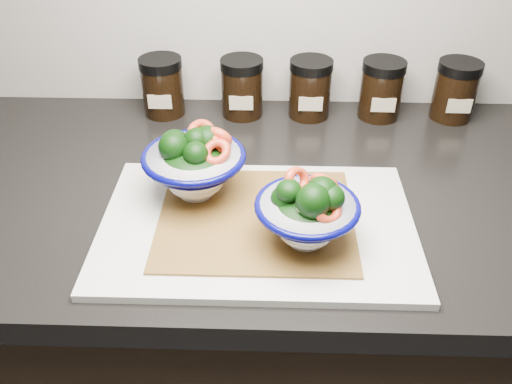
{
  "coord_description": "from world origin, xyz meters",
  "views": [
    {
      "loc": [
        -0.13,
        0.73,
        1.4
      ],
      "look_at": [
        -0.14,
        1.34,
        0.96
      ],
      "focal_mm": 38.0,
      "sensor_mm": 36.0,
      "label": 1
    }
  ],
  "objects_px": {
    "bowl_left": "(195,164)",
    "spice_jar_e": "(455,90)",
    "spice_jar_d": "(381,89)",
    "spice_jar_a": "(163,86)",
    "bowl_right": "(308,213)",
    "spice_jar_c": "(310,88)",
    "spice_jar_b": "(242,87)",
    "cutting_board": "(257,226)"
  },
  "relations": [
    {
      "from": "bowl_right",
      "to": "spice_jar_e",
      "type": "distance_m",
      "value": 0.5
    },
    {
      "from": "cutting_board",
      "to": "spice_jar_d",
      "type": "distance_m",
      "value": 0.42
    },
    {
      "from": "spice_jar_b",
      "to": "spice_jar_e",
      "type": "bearing_deg",
      "value": 0.0
    },
    {
      "from": "bowl_left",
      "to": "spice_jar_b",
      "type": "distance_m",
      "value": 0.29
    },
    {
      "from": "spice_jar_d",
      "to": "spice_jar_e",
      "type": "distance_m",
      "value": 0.14
    },
    {
      "from": "cutting_board",
      "to": "spice_jar_a",
      "type": "xyz_separation_m",
      "value": [
        -0.19,
        0.35,
        0.05
      ]
    },
    {
      "from": "bowl_right",
      "to": "spice_jar_d",
      "type": "height_order",
      "value": "bowl_right"
    },
    {
      "from": "spice_jar_d",
      "to": "cutting_board",
      "type": "bearing_deg",
      "value": -122.54
    },
    {
      "from": "spice_jar_b",
      "to": "spice_jar_a",
      "type": "bearing_deg",
      "value": 180.0
    },
    {
      "from": "spice_jar_b",
      "to": "spice_jar_d",
      "type": "distance_m",
      "value": 0.27
    },
    {
      "from": "bowl_left",
      "to": "spice_jar_a",
      "type": "relative_size",
      "value": 1.37
    },
    {
      "from": "spice_jar_a",
      "to": "spice_jar_c",
      "type": "distance_m",
      "value": 0.28
    },
    {
      "from": "spice_jar_c",
      "to": "spice_jar_d",
      "type": "relative_size",
      "value": 1.0
    },
    {
      "from": "bowl_right",
      "to": "spice_jar_e",
      "type": "bearing_deg",
      "value": 52.91
    },
    {
      "from": "bowl_left",
      "to": "bowl_right",
      "type": "relative_size",
      "value": 1.1
    },
    {
      "from": "spice_jar_c",
      "to": "spice_jar_d",
      "type": "distance_m",
      "value": 0.14
    },
    {
      "from": "spice_jar_b",
      "to": "spice_jar_e",
      "type": "relative_size",
      "value": 1.0
    },
    {
      "from": "spice_jar_b",
      "to": "spice_jar_e",
      "type": "xyz_separation_m",
      "value": [
        0.41,
        0.0,
        0.0
      ]
    },
    {
      "from": "spice_jar_d",
      "to": "spice_jar_a",
      "type": "bearing_deg",
      "value": 180.0
    },
    {
      "from": "bowl_right",
      "to": "bowl_left",
      "type": "bearing_deg",
      "value": 146.26
    },
    {
      "from": "cutting_board",
      "to": "spice_jar_e",
      "type": "distance_m",
      "value": 0.51
    },
    {
      "from": "spice_jar_c",
      "to": "spice_jar_a",
      "type": "bearing_deg",
      "value": 180.0
    },
    {
      "from": "spice_jar_b",
      "to": "spice_jar_c",
      "type": "distance_m",
      "value": 0.13
    },
    {
      "from": "bowl_left",
      "to": "spice_jar_e",
      "type": "relative_size",
      "value": 1.37
    },
    {
      "from": "bowl_left",
      "to": "spice_jar_c",
      "type": "height_order",
      "value": "bowl_left"
    },
    {
      "from": "cutting_board",
      "to": "spice_jar_c",
      "type": "bearing_deg",
      "value": 75.67
    },
    {
      "from": "spice_jar_c",
      "to": "spice_jar_d",
      "type": "xyz_separation_m",
      "value": [
        0.14,
        0.0,
        0.0
      ]
    },
    {
      "from": "bowl_left",
      "to": "spice_jar_e",
      "type": "height_order",
      "value": "bowl_left"
    },
    {
      "from": "bowl_right",
      "to": "spice_jar_d",
      "type": "bearing_deg",
      "value": 68.12
    },
    {
      "from": "bowl_right",
      "to": "spice_jar_b",
      "type": "xyz_separation_m",
      "value": [
        -0.11,
        0.4,
        -0.01
      ]
    },
    {
      "from": "cutting_board",
      "to": "bowl_left",
      "type": "xyz_separation_m",
      "value": [
        -0.1,
        0.07,
        0.06
      ]
    },
    {
      "from": "spice_jar_b",
      "to": "spice_jar_c",
      "type": "bearing_deg",
      "value": 0.0
    },
    {
      "from": "cutting_board",
      "to": "spice_jar_c",
      "type": "xyz_separation_m",
      "value": [
        0.09,
        0.35,
        0.05
      ]
    },
    {
      "from": "spice_jar_e",
      "to": "bowl_right",
      "type": "bearing_deg",
      "value": -127.09
    },
    {
      "from": "spice_jar_b",
      "to": "spice_jar_c",
      "type": "height_order",
      "value": "same"
    },
    {
      "from": "spice_jar_d",
      "to": "bowl_left",
      "type": "bearing_deg",
      "value": -138.18
    },
    {
      "from": "spice_jar_b",
      "to": "spice_jar_d",
      "type": "bearing_deg",
      "value": 0.0
    },
    {
      "from": "bowl_right",
      "to": "spice_jar_b",
      "type": "relative_size",
      "value": 1.24
    },
    {
      "from": "bowl_right",
      "to": "spice_jar_b",
      "type": "distance_m",
      "value": 0.41
    },
    {
      "from": "bowl_left",
      "to": "bowl_right",
      "type": "xyz_separation_m",
      "value": [
        0.16,
        -0.11,
        -0.0
      ]
    },
    {
      "from": "bowl_right",
      "to": "spice_jar_a",
      "type": "xyz_separation_m",
      "value": [
        -0.26,
        0.4,
        -0.01
      ]
    },
    {
      "from": "spice_jar_c",
      "to": "spice_jar_e",
      "type": "relative_size",
      "value": 1.0
    }
  ]
}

